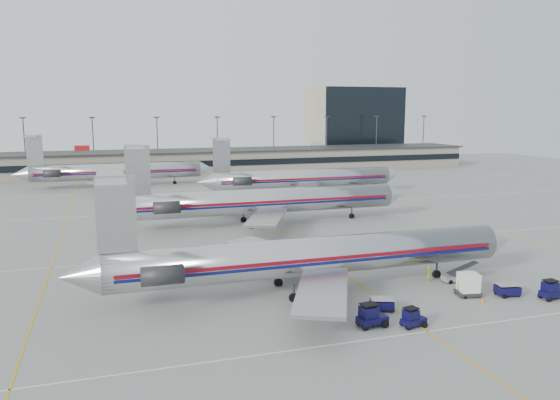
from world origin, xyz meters
name	(u,v)px	position (x,y,z in m)	size (l,w,h in m)	color
ground	(336,269)	(0.00, 0.00, 0.00)	(260.00, 260.00, 0.00)	gray
apron_markings	(305,247)	(0.00, 10.00, 0.01)	(160.00, 0.15, 0.02)	silver
terminal	(196,161)	(0.00, 97.97, 3.16)	(162.00, 17.00, 6.25)	gray
light_mast_row	(188,139)	(0.00, 112.00, 8.58)	(163.60, 0.40, 15.28)	#38383D
distant_building	(353,123)	(62.00, 128.00, 12.50)	(30.00, 20.00, 25.00)	tan
jet_foreground	(305,256)	(-5.86, -5.96, 3.47)	(45.71, 26.91, 11.96)	silver
jet_second_row	(260,201)	(-1.60, 25.35, 3.63)	(47.73, 28.10, 12.49)	silver
jet_third_row	(300,178)	(13.88, 50.71, 3.48)	(43.82, 26.95, 11.98)	silver
jet_back_row	(114,171)	(-22.21, 75.55, 3.48)	(43.83, 26.96, 11.98)	silver
tug_left	(371,316)	(-3.86, -15.80, 0.90)	(2.57, 1.53, 1.98)	#0B0934
tug_center	(412,318)	(-0.67, -16.84, 0.75)	(2.21, 1.44, 1.66)	#0B0934
tug_right	(551,290)	(15.02, -14.97, 0.85)	(2.35, 1.27, 1.86)	#0B0934
cart_inner	(382,304)	(-1.27, -12.85, 0.60)	(2.33, 1.96, 1.13)	#0B0934
cart_outer	(507,289)	(11.82, -12.97, 0.62)	(2.30, 1.79, 1.17)	#0B0934
uld_container	(468,284)	(8.33, -11.81, 1.10)	(2.37, 2.10, 2.18)	#2D2D30
belt_loader	(458,277)	(10.07, -7.86, 0.53)	(3.75, 1.28, 1.97)	gray
ramp_worker_near	(429,274)	(7.17, -7.00, 0.81)	(0.59, 0.39, 1.62)	#9FC912
ramp_worker_far	(461,287)	(7.74, -11.52, 0.84)	(0.82, 0.64, 1.68)	#A1D113
cone_right	(483,299)	(8.50, -13.73, 0.27)	(0.39, 0.39, 0.53)	orange
cone_left	(308,303)	(-7.05, -9.89, 0.28)	(0.42, 0.42, 0.57)	orange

